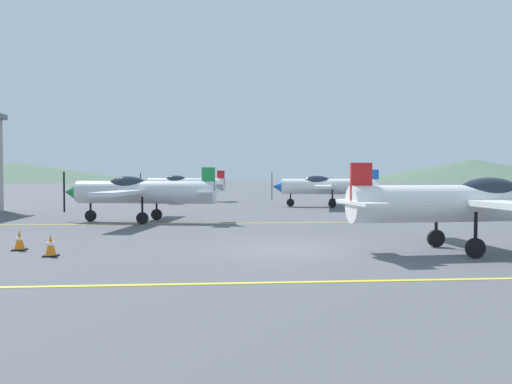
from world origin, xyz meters
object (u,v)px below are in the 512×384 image
airplane_near (470,202)px  traffic_cone_side (51,246)px  airplane_mid (140,191)px  traffic_cone_front (19,240)px  airplane_back (183,184)px  airplane_far (325,186)px

airplane_near → traffic_cone_side: bearing=179.3°
airplane_mid → traffic_cone_front: (-2.19, -8.74, -1.13)m
airplane_mid → traffic_cone_side: size_ratio=14.23×
airplane_back → traffic_cone_front: 27.57m
traffic_cone_front → airplane_far: bearing=55.3°
airplane_mid → airplane_back: 18.66m
traffic_cone_side → airplane_far: bearing=59.5°
airplane_far → traffic_cone_side: 23.49m
airplane_mid → traffic_cone_front: 9.08m
airplane_far → traffic_cone_side: (-11.90, -20.22, -1.13)m
airplane_far → traffic_cone_side: size_ratio=14.17×
airplane_mid → traffic_cone_front: bearing=-104.1°
airplane_near → traffic_cone_front: (-12.82, 1.34, -1.13)m
airplane_mid → traffic_cone_front: size_ratio=14.23×
airplane_back → airplane_far: bearing=-39.6°
airplane_mid → airplane_back: same height
airplane_back → traffic_cone_front: (-3.04, -27.38, -1.13)m
traffic_cone_front → airplane_near: bearing=-6.0°
airplane_near → traffic_cone_front: airplane_near is taller
traffic_cone_front → traffic_cone_side: bearing=-44.0°
airplane_back → traffic_cone_side: size_ratio=14.16×
airplane_back → traffic_cone_side: (-1.80, -28.58, -1.13)m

